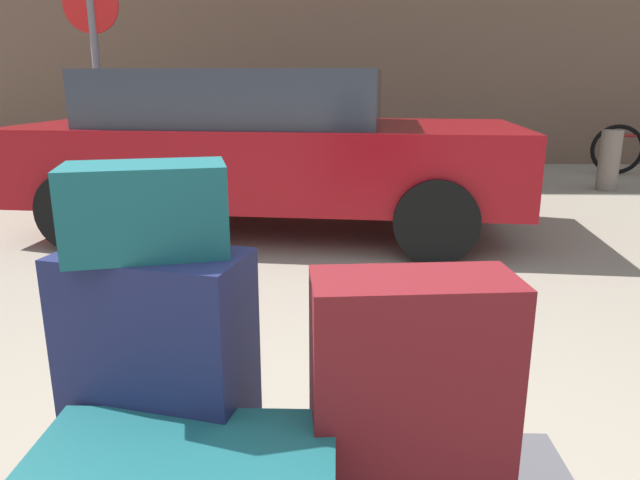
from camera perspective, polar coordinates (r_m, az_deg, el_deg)
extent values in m
cube|color=#191E47|center=(1.48, -15.28, -12.90)|extent=(0.47, 0.31, 0.62)
cube|color=maroon|center=(1.37, 8.72, -15.46)|extent=(0.46, 0.24, 0.60)
cube|color=#144C51|center=(1.34, -16.51, 2.84)|extent=(0.38, 0.27, 0.20)
cube|color=maroon|center=(5.34, -4.75, 7.78)|extent=(4.45, 2.19, 0.64)
cube|color=#2D333D|center=(5.35, -7.59, 13.63)|extent=(2.54, 1.80, 0.46)
cylinder|color=black|center=(6.13, 10.10, 5.55)|extent=(0.66, 0.28, 0.64)
cylinder|color=black|center=(4.47, 11.22, 1.89)|extent=(0.66, 0.28, 0.64)
cylinder|color=black|center=(6.61, -15.41, 5.93)|extent=(0.66, 0.28, 0.64)
cylinder|color=black|center=(5.10, -22.48, 2.65)|extent=(0.66, 0.28, 0.64)
torus|color=black|center=(9.62, 26.94, 7.86)|extent=(0.71, 0.24, 0.72)
cylinder|color=#72665B|center=(7.69, 17.06, 7.45)|extent=(0.25, 0.25, 0.74)
cylinder|color=#72665B|center=(8.16, 26.33, 6.96)|extent=(0.25, 0.25, 0.74)
cylinder|color=slate|center=(5.95, -20.61, 12.28)|extent=(0.07, 0.07, 2.24)
cylinder|color=red|center=(5.98, -21.43, 20.58)|extent=(0.50, 0.03, 0.50)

